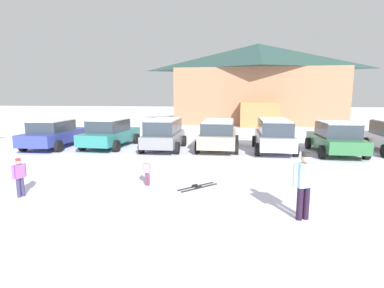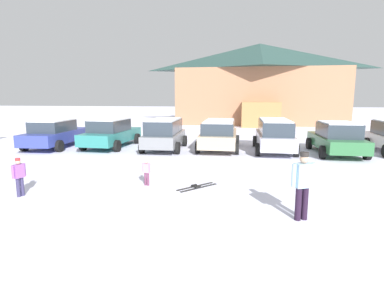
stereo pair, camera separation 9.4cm
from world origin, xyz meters
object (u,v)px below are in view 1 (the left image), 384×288
ski_lodge (257,83)px  parked_blue_hatchback (54,133)px  skier_child_in_pink_snowsuit (147,171)px  parked_grey_wagon (164,133)px  parked_green_coupe (336,138)px  parked_teal_hatchback (110,133)px  parked_beige_suv (219,134)px  parked_silver_wagon (274,134)px  pair_of_skis (198,187)px  skier_adult_in_blue_parka (304,182)px  skier_child_in_purple_jacket (19,175)px

ski_lodge → parked_blue_hatchback: 22.29m
skier_child_in_pink_snowsuit → parked_blue_hatchback: bearing=138.2°
parked_grey_wagon → parked_green_coupe: size_ratio=0.93×
parked_teal_hatchback → parked_beige_suv: parked_teal_hatchback is taller
ski_lodge → parked_grey_wagon: 19.14m
parked_grey_wagon → skier_child_in_pink_snowsuit: bearing=-82.2°
ski_lodge → skier_child_in_pink_snowsuit: (-5.57, -24.42, -3.82)m
parked_green_coupe → parked_blue_hatchback: bearing=180.0°
parked_beige_suv → parked_silver_wagon: size_ratio=1.00×
parked_teal_hatchback → pair_of_skis: (5.91, -7.18, -0.82)m
parked_teal_hatchback → skier_adult_in_blue_parka: bearing=-47.2°
parked_beige_suv → pair_of_skis: size_ratio=3.72×
skier_child_in_purple_jacket → skier_adult_in_blue_parka: skier_adult_in_blue_parka is taller
skier_adult_in_blue_parka → parked_beige_suv: bearing=104.2°
ski_lodge → skier_adult_in_blue_parka: ski_lodge is taller
ski_lodge → skier_child_in_purple_jacket: 27.75m
skier_child_in_pink_snowsuit → pair_of_skis: 1.76m
parked_blue_hatchback → skier_child_in_purple_jacket: parked_blue_hatchback is taller
ski_lodge → parked_green_coupe: size_ratio=4.07×
parked_beige_suv → skier_child_in_pink_snowsuit: parked_beige_suv is taller
parked_silver_wagon → pair_of_skis: parked_silver_wagon is taller
parked_teal_hatchback → pair_of_skis: size_ratio=3.77×
ski_lodge → parked_beige_suv: size_ratio=3.82×
parked_grey_wagon → parked_beige_suv: (3.01, 0.51, -0.03)m
parked_blue_hatchback → parked_beige_suv: bearing=3.8°
parked_silver_wagon → parked_blue_hatchback: bearing=-178.3°
parked_green_coupe → skier_adult_in_blue_parka: size_ratio=2.63×
skier_child_in_purple_jacket → pair_of_skis: size_ratio=0.93×
parked_beige_suv → parked_silver_wagon: bearing=-4.8°
parked_teal_hatchback → parked_silver_wagon: bearing=-1.0°
ski_lodge → parked_beige_suv: ski_lodge is taller
ski_lodge → parked_beige_suv: bearing=-101.5°
ski_lodge → parked_green_coupe: (2.57, -17.81, -3.48)m
skier_child_in_purple_jacket → skier_adult_in_blue_parka: (7.94, -0.67, 0.28)m
parked_beige_suv → parked_grey_wagon: bearing=-170.4°
ski_lodge → parked_silver_wagon: (-0.51, -17.42, -3.39)m
ski_lodge → parked_silver_wagon: 17.76m
pair_of_skis → parked_grey_wagon: bearing=111.2°
parked_beige_suv → skier_child_in_purple_jacket: 10.41m
parked_green_coupe → pair_of_skis: 9.28m
parked_silver_wagon → skier_child_in_purple_jacket: bearing=-134.8°
ski_lodge → skier_child_in_pink_snowsuit: 25.34m
ski_lodge → pair_of_skis: 25.11m
parked_green_coupe → parked_beige_suv: bearing=174.0°
ski_lodge → skier_adult_in_blue_parka: bearing=-92.3°
ski_lodge → parked_beige_suv: 17.85m
pair_of_skis → skier_child_in_purple_jacket: bearing=-163.1°
ski_lodge → parked_teal_hatchback: 20.14m
parked_grey_wagon → parked_silver_wagon: size_ratio=0.88×
parked_blue_hatchback → skier_child_in_pink_snowsuit: size_ratio=5.19×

